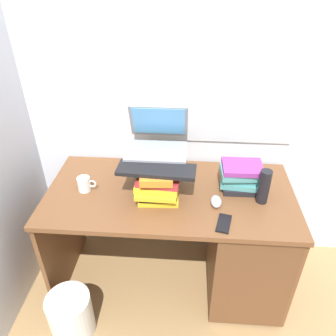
% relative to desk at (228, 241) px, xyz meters
% --- Properties ---
extents(ground_plane, '(6.00, 6.00, 0.00)m').
position_rel_desk_xyz_m(ground_plane, '(-0.37, 0.03, -0.41)').
color(ground_plane, '#9E7A4C').
extents(wall_back, '(6.00, 0.06, 2.60)m').
position_rel_desk_xyz_m(wall_back, '(-0.36, 0.42, 0.89)').
color(wall_back, silver).
rests_on(wall_back, ground).
extents(desk, '(1.44, 0.70, 0.75)m').
position_rel_desk_xyz_m(desk, '(0.00, 0.00, 0.00)').
color(desk, brown).
rests_on(desk, ground).
extents(book_stack_tall, '(0.25, 0.19, 0.21)m').
position_rel_desk_xyz_m(book_stack_tall, '(-0.45, 0.13, 0.45)').
color(book_stack_tall, teal).
rests_on(book_stack_tall, desk).
extents(book_stack_keyboard_riser, '(0.25, 0.20, 0.19)m').
position_rel_desk_xyz_m(book_stack_keyboard_riser, '(-0.43, -0.04, 0.43)').
color(book_stack_keyboard_riser, yellow).
rests_on(book_stack_keyboard_riser, desk).
extents(book_stack_side, '(0.25, 0.20, 0.17)m').
position_rel_desk_xyz_m(book_stack_side, '(0.04, 0.09, 0.43)').
color(book_stack_side, black).
rests_on(book_stack_side, desk).
extents(laptop, '(0.35, 0.31, 0.23)m').
position_rel_desk_xyz_m(laptop, '(-0.45, 0.19, 0.60)').
color(laptop, gray).
rests_on(laptop, book_stack_tall).
extents(keyboard, '(0.43, 0.16, 0.02)m').
position_rel_desk_xyz_m(keyboard, '(-0.44, -0.04, 0.54)').
color(keyboard, black).
rests_on(keyboard, book_stack_keyboard_riser).
extents(computer_mouse, '(0.06, 0.10, 0.04)m').
position_rel_desk_xyz_m(computer_mouse, '(-0.11, -0.06, 0.36)').
color(computer_mouse, '#A5A8AD').
rests_on(computer_mouse, desk).
extents(mug, '(0.11, 0.07, 0.09)m').
position_rel_desk_xyz_m(mug, '(-0.86, 0.01, 0.39)').
color(mug, white).
rests_on(mug, desk).
extents(water_bottle, '(0.06, 0.06, 0.20)m').
position_rel_desk_xyz_m(water_bottle, '(0.15, -0.02, 0.44)').
color(water_bottle, black).
rests_on(water_bottle, desk).
extents(cell_phone, '(0.09, 0.15, 0.01)m').
position_rel_desk_xyz_m(cell_phone, '(-0.07, -0.22, 0.35)').
color(cell_phone, black).
rests_on(cell_phone, desk).
extents(wastebasket, '(0.25, 0.25, 0.29)m').
position_rel_desk_xyz_m(wastebasket, '(-0.92, -0.40, -0.26)').
color(wastebasket, silver).
rests_on(wastebasket, ground).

